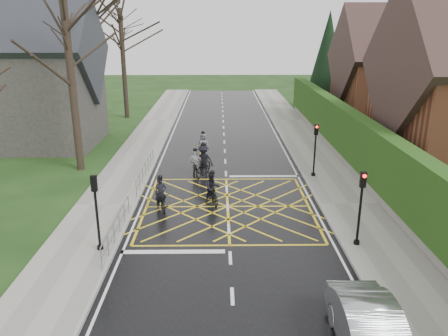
{
  "coord_description": "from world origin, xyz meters",
  "views": [
    {
      "loc": [
        -0.43,
        -19.85,
        8.53
      ],
      "look_at": [
        -0.15,
        2.16,
        1.3
      ],
      "focal_mm": 35.0,
      "sensor_mm": 36.0,
      "label": 1
    }
  ],
  "objects_px": {
    "cyclist_back": "(212,191)",
    "cyclist_mid": "(204,163)",
    "cyclist_rear": "(161,198)",
    "car": "(372,336)",
    "cyclist_front": "(195,165)",
    "cyclist_lead": "(203,148)"
  },
  "relations": [
    {
      "from": "cyclist_back",
      "to": "car",
      "type": "xyz_separation_m",
      "value": [
        4.36,
        -10.87,
        0.08
      ]
    },
    {
      "from": "cyclist_rear",
      "to": "cyclist_lead",
      "type": "height_order",
      "value": "cyclist_lead"
    },
    {
      "from": "cyclist_back",
      "to": "cyclist_rear",
      "type": "bearing_deg",
      "value": 177.95
    },
    {
      "from": "cyclist_rear",
      "to": "car",
      "type": "distance_m",
      "value": 12.23
    },
    {
      "from": "cyclist_rear",
      "to": "cyclist_back",
      "type": "height_order",
      "value": "cyclist_rear"
    },
    {
      "from": "cyclist_rear",
      "to": "cyclist_lead",
      "type": "xyz_separation_m",
      "value": [
        1.77,
        8.77,
        0.06
      ]
    },
    {
      "from": "cyclist_back",
      "to": "cyclist_mid",
      "type": "xyz_separation_m",
      "value": [
        -0.57,
        4.25,
        0.1
      ]
    },
    {
      "from": "cyclist_rear",
      "to": "cyclist_front",
      "type": "xyz_separation_m",
      "value": [
        1.42,
        5.07,
        0.05
      ]
    },
    {
      "from": "cyclist_lead",
      "to": "car",
      "type": "xyz_separation_m",
      "value": [
        5.08,
        -18.9,
        0.11
      ]
    },
    {
      "from": "cyclist_front",
      "to": "car",
      "type": "relative_size",
      "value": 0.38
    },
    {
      "from": "cyclist_rear",
      "to": "car",
      "type": "bearing_deg",
      "value": -76.16
    },
    {
      "from": "cyclist_rear",
      "to": "car",
      "type": "xyz_separation_m",
      "value": [
        6.85,
        -10.13,
        0.17
      ]
    },
    {
      "from": "cyclist_back",
      "to": "cyclist_lead",
      "type": "xyz_separation_m",
      "value": [
        -0.72,
        8.03,
        -0.03
      ]
    },
    {
      "from": "cyclist_mid",
      "to": "cyclist_front",
      "type": "bearing_deg",
      "value": -170.13
    },
    {
      "from": "cyclist_front",
      "to": "cyclist_lead",
      "type": "relative_size",
      "value": 0.87
    },
    {
      "from": "cyclist_front",
      "to": "car",
      "type": "height_order",
      "value": "cyclist_front"
    },
    {
      "from": "cyclist_front",
      "to": "cyclist_lead",
      "type": "bearing_deg",
      "value": 90.37
    },
    {
      "from": "cyclist_rear",
      "to": "cyclist_back",
      "type": "relative_size",
      "value": 1.05
    },
    {
      "from": "cyclist_back",
      "to": "cyclist_front",
      "type": "height_order",
      "value": "cyclist_back"
    },
    {
      "from": "cyclist_mid",
      "to": "car",
      "type": "xyz_separation_m",
      "value": [
        4.93,
        -15.11,
        -0.01
      ]
    },
    {
      "from": "cyclist_mid",
      "to": "car",
      "type": "bearing_deg",
      "value": -52.44
    },
    {
      "from": "cyclist_front",
      "to": "cyclist_mid",
      "type": "bearing_deg",
      "value": -3.93
    }
  ]
}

